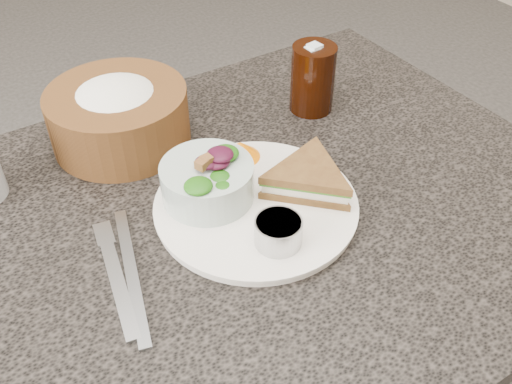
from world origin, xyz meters
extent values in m
cube|color=black|center=(0.00, 0.00, 0.38)|extent=(1.00, 0.70, 0.75)
cylinder|color=white|center=(0.05, -0.01, 0.76)|extent=(0.27, 0.27, 0.01)
cylinder|color=#A7A8AA|center=(0.03, -0.08, 0.78)|extent=(0.06, 0.06, 0.03)
cone|color=orange|center=(0.08, 0.09, 0.77)|extent=(0.07, 0.07, 0.03)
cube|color=#AAADB1|center=(-0.16, -0.03, 0.75)|extent=(0.05, 0.17, 0.00)
cube|color=#9A9EA3|center=(-0.14, -0.02, 0.75)|extent=(0.07, 0.21, 0.00)
camera|label=1|loc=(-0.25, -0.48, 1.27)|focal=40.00mm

